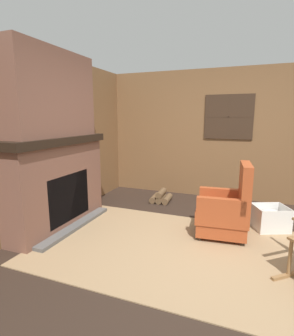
% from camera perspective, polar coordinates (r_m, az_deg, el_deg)
% --- Properties ---
extents(ground_plane, '(14.00, 14.00, 0.00)m').
position_cam_1_polar(ground_plane, '(3.47, 11.70, -17.19)').
color(ground_plane, '#2D2119').
extents(wood_panel_wall_left, '(0.06, 5.30, 2.56)m').
position_cam_1_polar(wood_panel_wall_left, '(4.16, -21.89, 5.41)').
color(wood_panel_wall_left, brown).
rests_on(wood_panel_wall_left, ground).
extents(wood_panel_wall_back, '(5.30, 0.09, 2.56)m').
position_cam_1_polar(wood_panel_wall_back, '(5.44, 16.48, 7.00)').
color(wood_panel_wall_back, brown).
rests_on(wood_panel_wall_back, ground).
extents(fireplace_hearth, '(0.63, 1.83, 1.35)m').
position_cam_1_polar(fireplace_hearth, '(4.09, -18.72, -3.09)').
color(fireplace_hearth, brown).
rests_on(fireplace_hearth, ground).
extents(chimney_breast, '(0.37, 1.52, 1.18)m').
position_cam_1_polar(chimney_breast, '(4.00, -20.01, 14.90)').
color(chimney_breast, brown).
rests_on(chimney_breast, fireplace_hearth).
extents(area_rug, '(3.47, 2.16, 0.01)m').
position_cam_1_polar(area_rug, '(3.45, 6.60, -17.09)').
color(area_rug, '#997A56').
rests_on(area_rug, ground).
extents(armchair, '(0.73, 0.64, 1.04)m').
position_cam_1_polar(armchair, '(3.77, 16.76, -9.01)').
color(armchair, '#A84723').
rests_on(armchair, ground).
extents(firewood_stack, '(0.39, 0.44, 0.23)m').
position_cam_1_polar(firewood_stack, '(5.17, 3.08, -6.34)').
color(firewood_stack, brown).
rests_on(firewood_stack, ground).
extents(laundry_basket, '(0.57, 0.53, 0.36)m').
position_cam_1_polar(laundry_basket, '(4.29, 25.26, -9.81)').
color(laundry_basket, white).
rests_on(laundry_basket, ground).
extents(oil_lamp_vase, '(0.11, 0.11, 0.32)m').
position_cam_1_polar(oil_lamp_vase, '(3.79, -23.04, 7.67)').
color(oil_lamp_vase, '#99B29E').
rests_on(oil_lamp_vase, fireplace_hearth).
extents(storage_case, '(0.15, 0.26, 0.15)m').
position_cam_1_polar(storage_case, '(4.29, -16.96, 7.87)').
color(storage_case, black).
rests_on(storage_case, fireplace_hearth).
extents(decorative_plate_on_mantel, '(0.06, 0.23, 0.23)m').
position_cam_1_polar(decorative_plate_on_mantel, '(4.07, -19.78, 8.09)').
color(decorative_plate_on_mantel, red).
rests_on(decorative_plate_on_mantel, fireplace_hearth).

